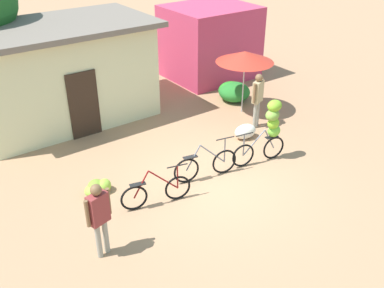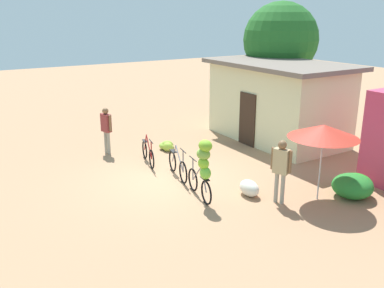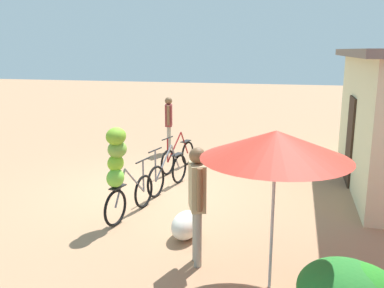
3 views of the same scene
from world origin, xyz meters
name	(u,v)px [view 2 (image 2 of 3)]	position (x,y,z in m)	size (l,w,h in m)	color
ground_plane	(170,179)	(0.00, 0.00, 0.00)	(60.00, 60.00, 0.00)	#A57B58
building_low	(278,101)	(-1.50, 5.65, 1.55)	(5.69, 3.43, 3.05)	beige
tree_behind_building	(280,40)	(-3.58, 7.56, 3.70)	(3.28, 3.28, 5.35)	brown
hedge_bush_front_left	(355,185)	(3.79, 3.73, 0.32)	(0.94, 0.99, 0.64)	#278B26
hedge_bush_front_right	(352,186)	(3.80, 3.60, 0.33)	(1.09, 1.11, 0.66)	#277E2E
market_umbrella	(324,131)	(3.38, 2.72, 1.91)	(1.85, 1.85, 2.09)	beige
bicycle_leftmost	(148,153)	(-1.60, 0.05, 0.35)	(1.66, 0.43, 0.97)	black
bicycle_near_pile	(178,166)	(0.00, 0.28, 0.37)	(1.71, 0.40, 1.03)	black
bicycle_center_loaded	(203,165)	(1.87, -0.01, 1.03)	(1.60, 0.43, 1.74)	black
banana_pile_on_ground	(167,146)	(-2.50, 1.25, 0.15)	(0.79, 0.61, 0.34)	#91BD3E
produce_sack	(249,188)	(2.24, 1.28, 0.22)	(0.70, 0.44, 0.44)	silver
person_vendor	(106,126)	(-3.32, -0.73, 1.02)	(0.56, 0.29, 1.67)	gray
person_bystander	(281,165)	(3.01, 1.66, 1.07)	(0.55, 0.33, 1.73)	gray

